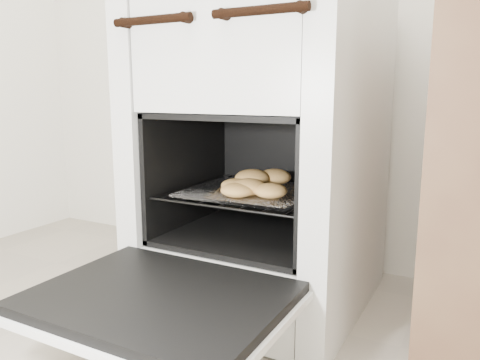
# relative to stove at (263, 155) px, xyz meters

# --- Properties ---
(stove) EXTENTS (0.64, 0.72, 0.99)m
(stove) POSITION_rel_stove_xyz_m (0.00, 0.00, 0.00)
(stove) COLOR silver
(stove) RESTS_ON ground
(oven_door) EXTENTS (0.58, 0.45, 0.04)m
(oven_door) POSITION_rel_stove_xyz_m (0.00, -0.54, -0.27)
(oven_door) COLOR black
(oven_door) RESTS_ON stove
(oven_rack) EXTENTS (0.47, 0.45, 0.01)m
(oven_rack) POSITION_rel_stove_xyz_m (0.00, -0.07, -0.11)
(oven_rack) COLOR black
(oven_rack) RESTS_ON stove
(foil_sheet) EXTENTS (0.36, 0.32, 0.01)m
(foil_sheet) POSITION_rel_stove_xyz_m (0.00, -0.09, -0.10)
(foil_sheet) COLOR white
(foil_sheet) RESTS_ON oven_rack
(baked_rolls) EXTENTS (0.26, 0.35, 0.05)m
(baked_rolls) POSITION_rel_stove_xyz_m (0.01, -0.08, -0.07)
(baked_rolls) COLOR tan
(baked_rolls) RESTS_ON foil_sheet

